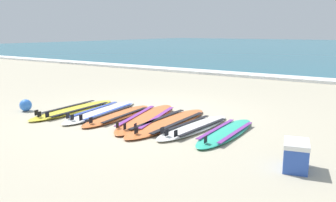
{
  "coord_description": "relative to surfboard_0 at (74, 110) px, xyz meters",
  "views": [
    {
      "loc": [
        4.32,
        -5.57,
        1.77
      ],
      "look_at": [
        0.27,
        0.57,
        0.25
      ],
      "focal_mm": 36.29,
      "sensor_mm": 36.0,
      "label": 1
    }
  ],
  "objects": [
    {
      "name": "surfboard_3",
      "position": [
        1.81,
        0.31,
        -0.0
      ],
      "size": [
        1.26,
        2.66,
        0.18
      ],
      "color": "orange",
      "rests_on": "ground"
    },
    {
      "name": "surfboard_1",
      "position": [
        0.67,
        0.19,
        -0.0
      ],
      "size": [
        0.89,
        2.46,
        0.18
      ],
      "color": "white",
      "rests_on": "ground"
    },
    {
      "name": "beach_ball",
      "position": [
        -0.91,
        -0.59,
        0.1
      ],
      "size": [
        0.27,
        0.27,
        0.27
      ],
      "primitive_type": "sphere",
      "color": "blue",
      "rests_on": "ground"
    },
    {
      "name": "surfboard_5",
      "position": [
        2.95,
        0.25,
        0.0
      ],
      "size": [
        0.72,
        2.15,
        0.18
      ],
      "color": "white",
      "rests_on": "ground"
    },
    {
      "name": "surfboard_6",
      "position": [
        3.57,
        0.26,
        -0.0
      ],
      "size": [
        0.54,
        2.06,
        0.18
      ],
      "color": "#2DB793",
      "rests_on": "ground"
    },
    {
      "name": "cooler_box",
      "position": [
        4.95,
        -0.66,
        0.16
      ],
      "size": [
        0.41,
        0.52,
        0.38
      ],
      "color": "#2D51B2",
      "rests_on": "ground"
    },
    {
      "name": "surfboard_2",
      "position": [
        1.18,
        0.15,
        -0.0
      ],
      "size": [
        0.71,
        2.19,
        0.18
      ],
      "color": "orange",
      "rests_on": "ground"
    },
    {
      "name": "surfboard_0",
      "position": [
        0.0,
        0.0,
        0.0
      ],
      "size": [
        0.68,
        2.41,
        0.18
      ],
      "color": "yellow",
      "rests_on": "ground"
    },
    {
      "name": "ground_plane",
      "position": [
        1.54,
        0.52,
        -0.04
      ],
      "size": [
        80.0,
        80.0,
        0.0
      ],
      "primitive_type": "plane",
      "color": "#B7AD93"
    },
    {
      "name": "surfboard_4",
      "position": [
        2.37,
        0.26,
        -0.0
      ],
      "size": [
        0.66,
        2.58,
        0.18
      ],
      "color": "orange",
      "rests_on": "ground"
    },
    {
      "name": "wave_foam_strip",
      "position": [
        1.54,
        7.86,
        0.02
      ],
      "size": [
        80.0,
        0.9,
        0.11
      ],
      "primitive_type": "cube",
      "color": "white",
      "rests_on": "ground"
    }
  ]
}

